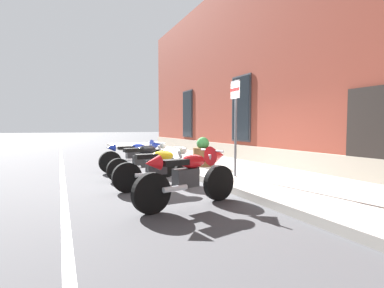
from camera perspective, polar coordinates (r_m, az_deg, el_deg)
ground_plane at (r=7.72m, az=0.85°, el=-7.09°), size 140.00×140.00×0.00m
sidewalk at (r=8.48m, az=10.51°, el=-5.66°), size 31.58×3.13×0.15m
lane_stripe at (r=7.00m, az=-23.85°, el=-8.43°), size 31.58×0.12×0.01m
brick_pub_facade at (r=11.91m, az=29.96°, el=14.00°), size 25.58×6.28×7.39m
motorcycle_blue_sport at (r=9.32m, az=-10.62°, el=-1.94°), size 0.62×2.21×0.99m
motorcycle_black_naked at (r=7.88m, az=-9.37°, el=-3.37°), size 0.62×1.96×0.98m
motorcycle_yellow_naked at (r=6.60m, az=-6.43°, el=-4.72°), size 0.62×2.08×0.94m
motorcycle_red_sport at (r=5.17m, az=-0.08°, el=-5.93°), size 0.72×2.10×1.04m
parking_sign at (r=7.38m, az=8.50°, el=5.81°), size 0.36×0.07×2.42m
barrel_planter at (r=9.30m, az=2.13°, el=-1.97°), size 0.65×0.65×0.92m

